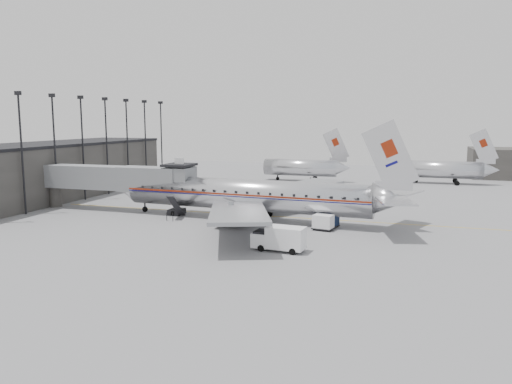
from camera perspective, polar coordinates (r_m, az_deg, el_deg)
ground at (r=56.66m, az=-2.22°, el=-3.75°), size 160.00×160.00×0.00m
terminal at (r=81.90m, az=-22.71°, el=2.17°), size 12.00×46.00×8.00m
apron_line at (r=61.39m, az=2.31°, el=-2.81°), size 60.00×0.15×0.01m
jet_bridge at (r=66.55m, az=-14.78°, el=1.43°), size 21.00×6.20×7.10m
floodlight_masts at (r=79.98m, az=-17.92°, el=5.42°), size 0.90×42.25×15.25m
distant_aircraft_near at (r=96.79m, az=5.19°, el=2.87°), size 16.39×3.20×10.26m
distant_aircraft_mid at (r=98.71m, az=20.63°, el=2.48°), size 16.39×3.20×10.26m
airliner at (r=58.63m, az=-0.58°, el=-0.36°), size 37.61×34.77×11.89m
service_van at (r=45.32m, az=2.68°, el=-5.28°), size 4.95×2.28×2.26m
baggage_cart_navy at (r=55.91m, az=8.40°, el=-3.18°), size 2.26×2.03×1.46m
baggage_cart_white at (r=54.18m, az=7.69°, el=-3.42°), size 2.40×2.00×1.67m
ramp_worker at (r=59.47m, az=-1.83°, el=-2.30°), size 0.76×0.63×1.77m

